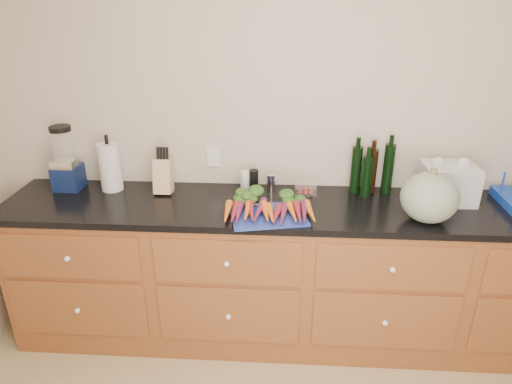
# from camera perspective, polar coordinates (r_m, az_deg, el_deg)

# --- Properties ---
(wall_back) EXTENTS (4.10, 0.05, 2.60)m
(wall_back) POSITION_cam_1_polar(r_m,az_deg,el_deg) (2.88, 6.59, 7.66)
(wall_back) COLOR beige
(wall_back) RESTS_ON ground
(cabinets) EXTENTS (3.60, 0.64, 0.90)m
(cabinets) POSITION_cam_1_polar(r_m,az_deg,el_deg) (2.94, 6.10, -10.30)
(cabinets) COLOR brown
(cabinets) RESTS_ON ground
(countertop) EXTENTS (3.64, 0.62, 0.04)m
(countertop) POSITION_cam_1_polar(r_m,az_deg,el_deg) (2.71, 6.52, -2.01)
(countertop) COLOR black
(countertop) RESTS_ON cabinets
(cutting_board) EXTENTS (0.47, 0.39, 0.01)m
(cutting_board) POSITION_cam_1_polar(r_m,az_deg,el_deg) (2.55, 1.54, -2.94)
(cutting_board) COLOR #243896
(cutting_board) RESTS_ON countertop
(carrots) EXTENTS (0.50, 0.34, 0.07)m
(carrots) POSITION_cam_1_polar(r_m,az_deg,el_deg) (2.57, 1.58, -1.90)
(carrots) COLOR orange
(carrots) RESTS_ON cutting_board
(squash) EXTENTS (0.31, 0.31, 0.28)m
(squash) POSITION_cam_1_polar(r_m,az_deg,el_deg) (2.62, 20.86, -0.64)
(squash) COLOR slate
(squash) RESTS_ON countertop
(blender_appliance) EXTENTS (0.16, 0.16, 0.41)m
(blender_appliance) POSITION_cam_1_polar(r_m,az_deg,el_deg) (3.08, -22.70, 3.49)
(blender_appliance) COLOR #0E1C45
(blender_appliance) RESTS_ON countertop
(paper_towel) EXTENTS (0.13, 0.13, 0.30)m
(paper_towel) POSITION_cam_1_polar(r_m,az_deg,el_deg) (2.98, -17.78, 2.99)
(paper_towel) COLOR silver
(paper_towel) RESTS_ON countertop
(knife_block) EXTENTS (0.11, 0.11, 0.21)m
(knife_block) POSITION_cam_1_polar(r_m,az_deg,el_deg) (2.88, -11.49, 1.98)
(knife_block) COLOR tan
(knife_block) RESTS_ON countertop
(grinder_salt) EXTENTS (0.06, 0.06, 0.13)m
(grinder_salt) POSITION_cam_1_polar(r_m,az_deg,el_deg) (2.84, -1.36, 1.35)
(grinder_salt) COLOR white
(grinder_salt) RESTS_ON countertop
(grinder_pepper) EXTENTS (0.06, 0.06, 0.14)m
(grinder_pepper) POSITION_cam_1_polar(r_m,az_deg,el_deg) (2.84, -0.28, 1.40)
(grinder_pepper) COLOR black
(grinder_pepper) RESTS_ON countertop
(canister_chrome) EXTENTS (0.05, 0.05, 0.11)m
(canister_chrome) POSITION_cam_1_polar(r_m,az_deg,el_deg) (2.84, 1.89, 1.09)
(canister_chrome) COLOR white
(canister_chrome) RESTS_ON countertop
(tomato_box) EXTENTS (0.13, 0.11, 0.06)m
(tomato_box) POSITION_cam_1_polar(r_m,az_deg,el_deg) (2.84, 6.20, 0.41)
(tomato_box) COLOR white
(tomato_box) RESTS_ON countertop
(bottles) EXTENTS (0.26, 0.13, 0.31)m
(bottles) POSITION_cam_1_polar(r_m,az_deg,el_deg) (2.88, 14.17, 2.54)
(bottles) COLOR black
(bottles) RESTS_ON countertop
(grocery_bag) EXTENTS (0.31, 0.25, 0.22)m
(grocery_bag) POSITION_cam_1_polar(r_m,az_deg,el_deg) (2.93, 22.82, 1.04)
(grocery_bag) COLOR silver
(grocery_bag) RESTS_ON countertop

